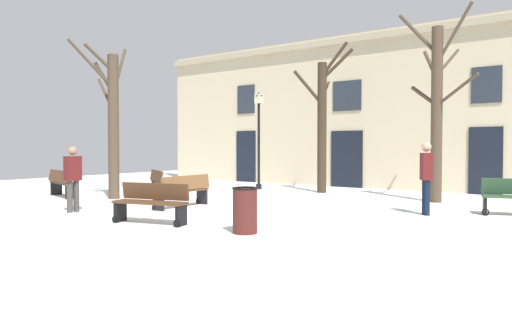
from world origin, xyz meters
TOP-DOWN VIEW (x-y plane):
  - ground_plane at (0.00, 0.00)m, footprint 30.34×30.34m
  - building_facade at (-0.00, 8.07)m, footprint 18.96×0.60m
  - tree_foreground at (-4.23, -0.20)m, footprint 1.61×2.24m
  - tree_left_of_center at (4.23, 4.73)m, footprint 2.42×2.17m
  - tree_center at (0.19, 5.34)m, footprint 2.00×1.51m
  - streetlamp at (-2.40, 5.11)m, footprint 0.30×0.30m
  - litter_bin at (2.67, -2.51)m, footprint 0.49×0.49m
  - bench_near_lamp at (0.39, -2.77)m, footprint 1.71×0.84m
  - bench_near_center_tree at (-0.94, -0.47)m, footprint 0.47×1.85m
  - bench_facing_shops at (-5.97, -0.87)m, footprint 1.78×0.90m
  - bench_back_to_back_left at (-3.73, 1.34)m, footprint 1.78×1.35m
  - person_crossing_plaza at (-2.52, -2.71)m, footprint 0.23×0.38m
  - person_near_bench at (4.74, 1.91)m, footprint 0.38×0.44m

SIDE VIEW (x-z plane):
  - ground_plane at x=0.00m, z-range 0.00..0.00m
  - litter_bin at x=2.67m, z-range 0.00..0.87m
  - bench_back_to_back_left at x=-3.73m, z-range 0.02..0.87m
  - bench_near_lamp at x=0.39m, z-range 0.02..0.88m
  - bench_near_center_tree at x=-0.94m, z-range 0.03..0.89m
  - bench_facing_shops at x=-5.97m, z-range 0.02..0.90m
  - person_crossing_plaza at x=-2.52m, z-range 0.08..1.72m
  - person_near_bench at x=4.74m, z-range 0.10..1.84m
  - streetlamp at x=-2.40m, z-range 0.42..4.11m
  - tree_foreground at x=-4.23m, z-range 0.02..4.87m
  - tree_center at x=0.19m, z-range -0.10..5.17m
  - tree_left_of_center at x=4.23m, z-range -0.04..5.62m
  - building_facade at x=0.00m, z-range 0.06..6.13m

